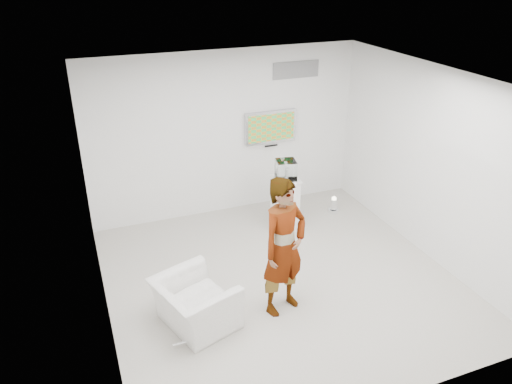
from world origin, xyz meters
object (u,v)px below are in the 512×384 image
tv (270,127)px  pedestal (285,203)px  person (284,247)px  floor_uplight (334,205)px  armchair (195,304)px

tv → pedestal: tv is taller
person → pedestal: size_ratio=2.03×
pedestal → floor_uplight: size_ratio=3.07×
pedestal → floor_uplight: 1.16m
tv → person: (-1.09, -3.05, -0.58)m
armchair → pedestal: (2.15, 1.93, 0.15)m
floor_uplight → tv: bearing=138.9°
armchair → floor_uplight: size_ratio=3.22×
armchair → pedestal: size_ratio=1.05×
person → armchair: bearing=154.9°
person → pedestal: person is taller
tv → armchair: 3.93m
tv → armchair: size_ratio=1.00×
tv → pedestal: bearing=-97.9°
armchair → pedestal: pedestal is taller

